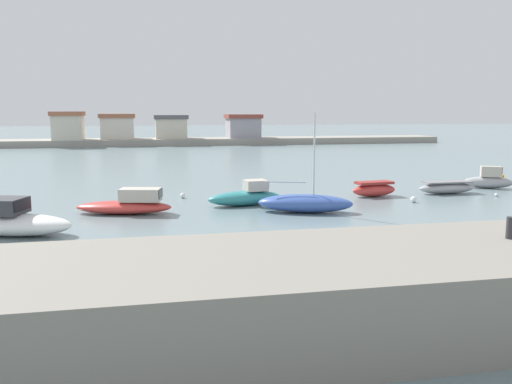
{
  "coord_description": "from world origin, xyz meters",
  "views": [
    {
      "loc": [
        0.41,
        -20.95,
        5.84
      ],
      "look_at": [
        7.46,
        12.8,
        0.55
      ],
      "focal_mm": 37.13,
      "sensor_mm": 36.0,
      "label": 1
    }
  ],
  "objects_px": {
    "moored_boat_4": "(305,203)",
    "moored_boat_5": "(374,189)",
    "moored_boat_1": "(15,222)",
    "moored_boat_7": "(489,180)",
    "moored_boat_2": "(128,205)",
    "mooring_buoy_1": "(502,176)",
    "mooring_buoy_4": "(413,199)",
    "mooring_bollard": "(510,228)",
    "moored_boat_6": "(447,188)",
    "mooring_buoy_0": "(496,195)",
    "moored_boat_3": "(246,196)",
    "mooring_buoy_2": "(183,196)"
  },
  "relations": [
    {
      "from": "moored_boat_6",
      "to": "mooring_buoy_1",
      "type": "bearing_deg",
      "value": 35.14
    },
    {
      "from": "moored_boat_4",
      "to": "moored_boat_6",
      "type": "height_order",
      "value": "moored_boat_4"
    },
    {
      "from": "moored_boat_4",
      "to": "mooring_buoy_2",
      "type": "distance_m",
      "value": 9.29
    },
    {
      "from": "moored_boat_2",
      "to": "moored_boat_6",
      "type": "height_order",
      "value": "moored_boat_2"
    },
    {
      "from": "moored_boat_5",
      "to": "mooring_buoy_2",
      "type": "distance_m",
      "value": 13.15
    },
    {
      "from": "mooring_bollard",
      "to": "moored_boat_2",
      "type": "xyz_separation_m",
      "value": [
        -11.35,
        17.73,
        -1.99
      ]
    },
    {
      "from": "moored_boat_5",
      "to": "moored_boat_6",
      "type": "distance_m",
      "value": 5.67
    },
    {
      "from": "mooring_bollard",
      "to": "mooring_buoy_4",
      "type": "distance_m",
      "value": 19.07
    },
    {
      "from": "mooring_buoy_2",
      "to": "mooring_buoy_4",
      "type": "xyz_separation_m",
      "value": [
        14.47,
        -4.77,
        0.02
      ]
    },
    {
      "from": "moored_boat_1",
      "to": "moored_boat_6",
      "type": "relative_size",
      "value": 1.36
    },
    {
      "from": "moored_boat_7",
      "to": "moored_boat_1",
      "type": "bearing_deg",
      "value": -137.65
    },
    {
      "from": "moored_boat_6",
      "to": "mooring_buoy_2",
      "type": "bearing_deg",
      "value": 174.15
    },
    {
      "from": "mooring_bollard",
      "to": "moored_boat_1",
      "type": "relative_size",
      "value": 0.11
    },
    {
      "from": "mooring_buoy_0",
      "to": "moored_boat_7",
      "type": "bearing_deg",
      "value": 61.74
    },
    {
      "from": "mooring_buoy_1",
      "to": "moored_boat_5",
      "type": "bearing_deg",
      "value": -155.35
    },
    {
      "from": "moored_boat_2",
      "to": "mooring_buoy_0",
      "type": "bearing_deg",
      "value": 15.05
    },
    {
      "from": "moored_boat_2",
      "to": "moored_boat_7",
      "type": "bearing_deg",
      "value": 22.72
    },
    {
      "from": "mooring_bollard",
      "to": "moored_boat_1",
      "type": "bearing_deg",
      "value": 141.02
    },
    {
      "from": "moored_boat_4",
      "to": "mooring_buoy_4",
      "type": "height_order",
      "value": "moored_boat_4"
    },
    {
      "from": "moored_boat_2",
      "to": "moored_boat_5",
      "type": "relative_size",
      "value": 1.73
    },
    {
      "from": "moored_boat_1",
      "to": "mooring_buoy_1",
      "type": "height_order",
      "value": "moored_boat_1"
    },
    {
      "from": "moored_boat_4",
      "to": "mooring_buoy_4",
      "type": "bearing_deg",
      "value": 31.14
    },
    {
      "from": "moored_boat_7",
      "to": "mooring_buoy_2",
      "type": "relative_size",
      "value": 10.38
    },
    {
      "from": "moored_boat_4",
      "to": "mooring_buoy_1",
      "type": "xyz_separation_m",
      "value": [
        21.61,
        11.56,
        -0.37
      ]
    },
    {
      "from": "moored_boat_1",
      "to": "moored_boat_4",
      "type": "xyz_separation_m",
      "value": [
        15.21,
        2.73,
        -0.11
      ]
    },
    {
      "from": "mooring_buoy_0",
      "to": "mooring_buoy_2",
      "type": "xyz_separation_m",
      "value": [
        -21.25,
        3.75,
        0.05
      ]
    },
    {
      "from": "moored_boat_1",
      "to": "moored_boat_3",
      "type": "xyz_separation_m",
      "value": [
        12.27,
        5.7,
        -0.08
      ]
    },
    {
      "from": "moored_boat_6",
      "to": "moored_boat_7",
      "type": "relative_size",
      "value": 1.17
    },
    {
      "from": "mooring_buoy_1",
      "to": "mooring_buoy_4",
      "type": "relative_size",
      "value": 0.82
    },
    {
      "from": "moored_boat_6",
      "to": "moored_boat_7",
      "type": "distance_m",
      "value": 4.89
    },
    {
      "from": "moored_boat_6",
      "to": "moored_boat_1",
      "type": "bearing_deg",
      "value": -165.14
    },
    {
      "from": "moored_boat_1",
      "to": "moored_boat_7",
      "type": "bearing_deg",
      "value": 34.15
    },
    {
      "from": "moored_boat_5",
      "to": "mooring_buoy_4",
      "type": "bearing_deg",
      "value": -68.75
    },
    {
      "from": "mooring_bollard",
      "to": "moored_boat_5",
      "type": "distance_m",
      "value": 21.32
    },
    {
      "from": "moored_boat_7",
      "to": "moored_boat_3",
      "type": "bearing_deg",
      "value": -143.65
    },
    {
      "from": "moored_boat_2",
      "to": "moored_boat_7",
      "type": "relative_size",
      "value": 1.57
    },
    {
      "from": "mooring_buoy_0",
      "to": "mooring_buoy_4",
      "type": "xyz_separation_m",
      "value": [
        -6.78,
        -1.02,
        0.07
      ]
    },
    {
      "from": "moored_boat_7",
      "to": "moored_boat_6",
      "type": "bearing_deg",
      "value": -132.97
    },
    {
      "from": "moored_boat_4",
      "to": "moored_boat_5",
      "type": "bearing_deg",
      "value": 54.47
    },
    {
      "from": "moored_boat_2",
      "to": "moored_boat_3",
      "type": "distance_m",
      "value": 7.3
    },
    {
      "from": "moored_boat_2",
      "to": "mooring_buoy_4",
      "type": "xyz_separation_m",
      "value": [
        17.95,
        0.02,
        -0.33
      ]
    },
    {
      "from": "moored_boat_1",
      "to": "mooring_buoy_4",
      "type": "distance_m",
      "value": 23.46
    },
    {
      "from": "moored_boat_7",
      "to": "mooring_buoy_1",
      "type": "height_order",
      "value": "moored_boat_7"
    },
    {
      "from": "mooring_buoy_4",
      "to": "mooring_buoy_1",
      "type": "bearing_deg",
      "value": 35.54
    },
    {
      "from": "mooring_bollard",
      "to": "moored_boat_6",
      "type": "bearing_deg",
      "value": 62.48
    },
    {
      "from": "moored_boat_3",
      "to": "moored_boat_5",
      "type": "height_order",
      "value": "moored_boat_3"
    },
    {
      "from": "mooring_bollard",
      "to": "moored_boat_5",
      "type": "bearing_deg",
      "value": 75.99
    },
    {
      "from": "moored_boat_5",
      "to": "mooring_buoy_1",
      "type": "distance_m",
      "value": 16.79
    },
    {
      "from": "moored_boat_7",
      "to": "mooring_buoy_4",
      "type": "xyz_separation_m",
      "value": [
        -8.78,
        -4.73,
        -0.42
      ]
    },
    {
      "from": "moored_boat_6",
      "to": "mooring_buoy_4",
      "type": "height_order",
      "value": "moored_boat_6"
    }
  ]
}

